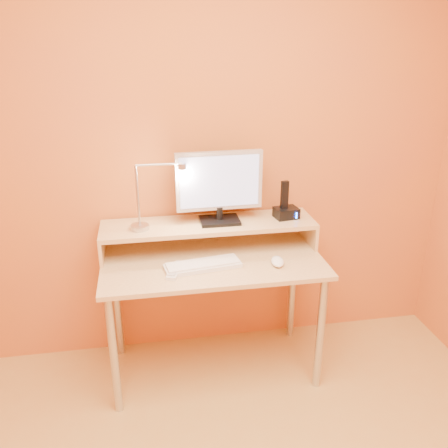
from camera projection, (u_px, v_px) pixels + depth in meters
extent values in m
cube|color=orange|center=(203.00, 151.00, 2.67)|extent=(3.00, 0.04, 2.50)
cylinder|color=#B7B7BC|center=(114.00, 356.00, 2.40)|extent=(0.04, 0.04, 0.69)
cylinder|color=#B7B7BC|center=(320.00, 334.00, 2.58)|extent=(0.04, 0.04, 0.69)
cylinder|color=#B7B7BC|center=(117.00, 304.00, 2.86)|extent=(0.04, 0.04, 0.69)
cylinder|color=#B7B7BC|center=(292.00, 288.00, 3.03)|extent=(0.04, 0.04, 0.69)
cube|color=#DCB97F|center=(213.00, 262.00, 2.58)|extent=(1.20, 0.60, 0.02)
cube|color=#DCB97F|center=(102.00, 245.00, 2.59)|extent=(0.02, 0.30, 0.14)
cube|color=#DCB97F|center=(308.00, 231.00, 2.78)|extent=(0.02, 0.30, 0.14)
cube|color=#DCB97F|center=(209.00, 225.00, 2.66)|extent=(1.20, 0.30, 0.02)
cube|color=black|center=(220.00, 220.00, 2.66)|extent=(0.22, 0.16, 0.02)
cylinder|color=black|center=(220.00, 213.00, 2.64)|extent=(0.04, 0.04, 0.07)
cube|color=#B4B3B5|center=(219.00, 181.00, 2.58)|extent=(0.48, 0.05, 0.33)
cube|color=black|center=(218.00, 180.00, 2.61)|extent=(0.43, 0.02, 0.28)
cube|color=#9AA2D2|center=(220.00, 182.00, 2.57)|extent=(0.44, 0.02, 0.28)
cylinder|color=#B7B7BC|center=(140.00, 227.00, 2.56)|extent=(0.10, 0.10, 0.02)
cylinder|color=#B7B7BC|center=(138.00, 196.00, 2.49)|extent=(0.01, 0.01, 0.33)
cylinder|color=#B7B7BC|center=(159.00, 164.00, 2.45)|extent=(0.24, 0.01, 0.01)
cylinder|color=#B7B7BC|center=(182.00, 166.00, 2.48)|extent=(0.04, 0.04, 0.03)
cylinder|color=#FFEAC6|center=(182.00, 169.00, 2.48)|extent=(0.03, 0.03, 0.00)
cube|color=black|center=(286.00, 213.00, 2.72)|extent=(0.14, 0.12, 0.06)
cube|color=black|center=(285.00, 195.00, 2.67)|extent=(0.04, 0.03, 0.16)
cube|color=#1B7AFA|center=(296.00, 215.00, 2.68)|extent=(0.01, 0.00, 0.04)
cube|color=silver|center=(203.00, 266.00, 2.49)|extent=(0.41, 0.18, 0.02)
ellipsoid|color=white|center=(277.00, 261.00, 2.52)|extent=(0.08, 0.13, 0.04)
cube|color=silver|center=(176.00, 270.00, 2.44)|extent=(0.12, 0.20, 0.02)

